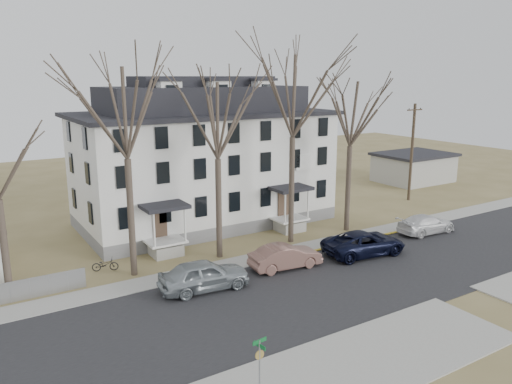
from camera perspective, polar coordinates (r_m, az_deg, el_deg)
ground at (r=30.01m, az=13.60°, el=-10.97°), size 120.00×120.00×0.00m
main_road at (r=31.31m, az=10.97°, el=-9.80°), size 120.00×10.00×0.04m
far_sidewalk at (r=35.60m, az=4.38°, el=-6.73°), size 120.00×2.00×0.08m
near_sidewalk_left at (r=21.95m, az=7.79°, el=-20.37°), size 20.00×5.00×0.08m
yellow_curb at (r=38.00m, az=11.31°, el=-5.65°), size 14.00×0.25×0.06m
boarding_house at (r=41.53m, az=-5.91°, el=3.79°), size 20.80×12.36×12.05m
distant_building at (r=61.09m, az=17.56°, el=2.72°), size 8.50×6.50×3.35m
tree_far_left at (r=30.11m, az=-14.80°, el=9.42°), size 8.40×8.40×13.72m
tree_mid_left at (r=32.45m, az=-4.46°, el=8.73°), size 7.80×7.80×12.74m
tree_center at (r=35.54m, az=4.27°, el=11.51°), size 9.00×9.00×14.70m
tree_mid_right at (r=39.11m, az=10.85°, el=9.28°), size 7.80×7.80×12.74m
utility_pole_far at (r=51.11m, az=17.38°, el=4.47°), size 2.00×0.28×9.50m
car_silver at (r=29.16m, az=-5.95°, el=-9.48°), size 5.41×2.60×1.78m
car_tan at (r=32.18m, az=3.38°, el=-7.43°), size 4.87×2.12×1.56m
car_navy at (r=35.28m, az=12.25°, el=-5.78°), size 6.18×3.43×1.64m
car_white at (r=41.34m, az=18.85°, el=-3.53°), size 5.10×2.29×1.45m
bicycle_left at (r=33.19m, az=-16.86°, el=-7.99°), size 1.72×1.12×0.86m
street_sign at (r=20.08m, az=0.41°, el=-18.37°), size 0.66×0.66×2.34m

